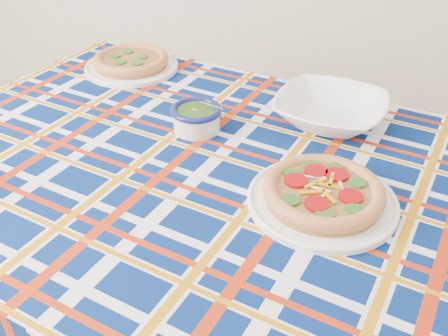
% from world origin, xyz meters
% --- Properties ---
extents(dining_table, '(2.06, 1.69, 0.83)m').
position_xyz_m(dining_table, '(0.00, 0.47, 0.75)').
color(dining_table, brown).
rests_on(dining_table, floor).
extents(tablecloth, '(2.11, 1.74, 0.12)m').
position_xyz_m(tablecloth, '(0.00, 0.47, 0.78)').
color(tablecloth, '#041B56').
rests_on(tablecloth, dining_table).
extents(main_focaccia_plate, '(0.47, 0.47, 0.07)m').
position_xyz_m(main_focaccia_plate, '(0.20, 0.39, 0.87)').
color(main_focaccia_plate, olive).
rests_on(main_focaccia_plate, tablecloth).
extents(pesto_bowl, '(0.19, 0.19, 0.08)m').
position_xyz_m(pesto_bowl, '(-0.13, 0.68, 0.88)').
color(pesto_bowl, '#1A380F').
rests_on(pesto_bowl, tablecloth).
extents(serving_bowl, '(0.39, 0.39, 0.07)m').
position_xyz_m(serving_bowl, '(0.24, 0.76, 0.88)').
color(serving_bowl, white).
rests_on(serving_bowl, tablecloth).
extents(second_focaccia_plate, '(0.44, 0.44, 0.06)m').
position_xyz_m(second_focaccia_plate, '(-0.42, 1.06, 0.87)').
color(second_focaccia_plate, olive).
rests_on(second_focaccia_plate, tablecloth).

